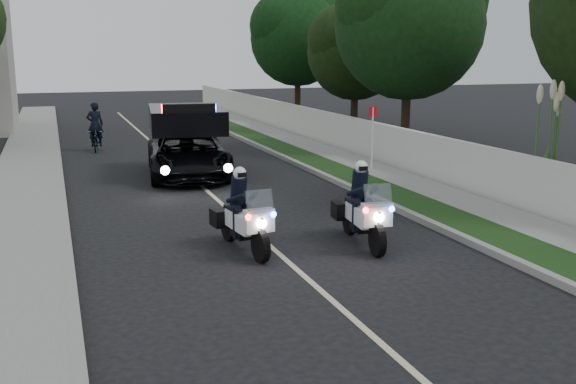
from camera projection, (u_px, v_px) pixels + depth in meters
The scene contains 18 objects.
ground at pixel (293, 266), 12.83m from camera, with size 120.00×120.00×0.00m, color black.
curb_right at pixel (306, 167), 23.37m from camera, with size 0.20×60.00×0.15m, color gray.
grass_verge at pixel (324, 166), 23.60m from camera, with size 1.20×60.00×0.16m, color #193814.
sidewalk_right at pixel (357, 164), 24.02m from camera, with size 1.40×60.00×0.16m, color gray.
property_wall at pixel (382, 144), 24.21m from camera, with size 0.22×60.00×1.50m, color beige.
curb_left at pixel (61, 182), 20.69m from camera, with size 0.20×60.00×0.15m, color gray.
sidewalk_left at pixel (23, 184), 20.33m from camera, with size 2.00×60.00×0.16m, color gray.
lane_marking at pixel (191, 176), 22.04m from camera, with size 0.12×50.00×0.01m, color #BFB78C.
police_moto_left at pixel (244, 250), 13.86m from camera, with size 0.73×2.07×1.76m, color white, non-canonical shape.
police_moto_right at pixel (362, 244), 14.32m from camera, with size 0.75×2.13×1.81m, color white, non-canonical shape.
police_suv at pixel (189, 176), 22.11m from camera, with size 2.53×5.47×2.66m, color black.
bicycle at pixel (97, 151), 27.69m from camera, with size 0.59×1.69×0.88m, color black.
cyclist at pixel (97, 151), 27.69m from camera, with size 0.66×0.44×1.83m, color black.
sign_post at pixel (371, 173), 22.76m from camera, with size 0.37×0.37×2.33m, color #AD0C26, non-canonical shape.
pampas_far at pixel (542, 212), 17.15m from camera, with size 1.29×1.29×3.68m, color beige, non-canonical shape.
tree_right_b at pixel (404, 152), 27.32m from camera, with size 5.96×5.96×9.94m, color #143612, non-canonical shape.
tree_right_c at pixel (354, 134), 33.22m from camera, with size 4.74×4.74×7.90m, color black, non-canonical shape.
tree_right_e at pixel (298, 120), 40.33m from camera, with size 5.63×5.63×9.38m, color black, non-canonical shape.
Camera 1 is at (-4.19, -11.51, 4.08)m, focal length 41.33 mm.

